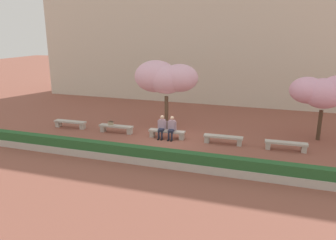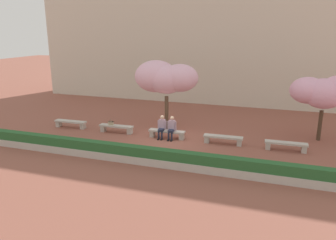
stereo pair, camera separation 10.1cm
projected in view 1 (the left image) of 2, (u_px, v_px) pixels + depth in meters
The scene contains 13 objects.
ground_plane at pixel (167, 138), 18.47m from camera, with size 100.00×100.00×0.00m, color #8E5142.
building_facade at pixel (209, 35), 27.32m from camera, with size 29.45×4.00×10.94m, color beige.
stone_bench_west_end at pixel (70, 123), 20.30m from camera, with size 2.08×0.47×0.45m.
stone_bench_near_west at pixel (116, 128), 19.34m from camera, with size 2.08×0.47×0.45m.
stone_bench_center at pixel (167, 133), 18.39m from camera, with size 2.08×0.47×0.45m.
stone_bench_near_east at pixel (223, 138), 17.43m from camera, with size 2.08×0.47×0.45m.
stone_bench_east_end at pixel (286, 145), 16.47m from camera, with size 2.08×0.47×0.45m.
person_seated_left at pixel (162, 126), 18.32m from camera, with size 0.51×0.70×1.29m.
person_seated_right at pixel (172, 127), 18.14m from camera, with size 0.51×0.70×1.29m.
handbag at pixel (111, 123), 19.36m from camera, with size 0.30×0.15×0.34m.
cherry_tree_main at pixel (165, 78), 19.46m from camera, with size 3.89×2.62×4.15m.
cherry_tree_secondary at pixel (323, 91), 17.54m from camera, with size 3.56×2.13×3.61m.
planter_hedge_foreground at pixel (140, 155), 14.87m from camera, with size 17.68×0.50×0.80m.
Camera 1 is at (5.55, -16.63, 5.88)m, focal length 35.00 mm.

